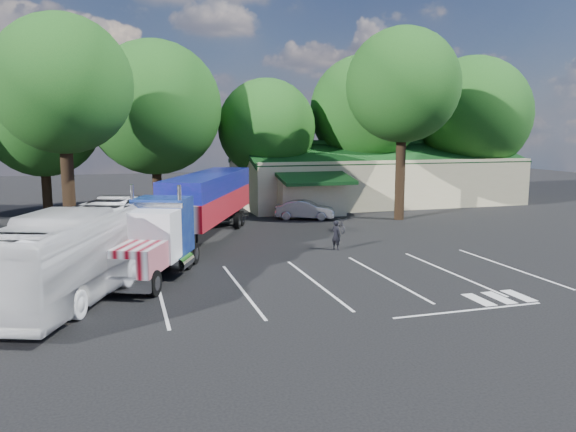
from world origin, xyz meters
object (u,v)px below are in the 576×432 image
object	(u,v)px
semi_truck	(198,205)
woman	(336,235)
bicycle	(340,225)
tour_bus	(81,250)
silver_sedan	(305,210)

from	to	relation	value
semi_truck	woman	world-z (taller)	semi_truck
woman	bicycle	bearing A→B (deg)	-53.43
woman	tour_bus	world-z (taller)	tour_bus
silver_sedan	woman	bearing A→B (deg)	-166.67
semi_truck	silver_sedan	xyz separation A→B (m)	(8.66, 7.29, -1.57)
bicycle	tour_bus	size ratio (longest dim) A/B	0.15
woman	tour_bus	size ratio (longest dim) A/B	0.13
semi_truck	tour_bus	bearing A→B (deg)	-102.06
woman	silver_sedan	distance (m)	10.64
bicycle	tour_bus	xyz separation A→B (m)	(-14.80, -9.58, 1.22)
tour_bus	semi_truck	bearing A→B (deg)	74.84
woman	bicycle	xyz separation A→B (m)	(2.24, 4.99, -0.34)
bicycle	tour_bus	distance (m)	17.67
semi_truck	woman	size ratio (longest dim) A/B	11.47
bicycle	tour_bus	world-z (taller)	tour_bus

